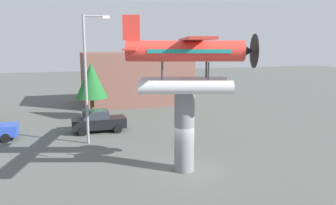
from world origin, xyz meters
The scene contains 7 objects.
ground_plane centered at (0.00, 0.00, 0.00)m, with size 140.00×140.00×0.00m, color #515651.
display_pedestal centered at (0.00, 0.00, 2.23)m, with size 1.10×1.10×4.45m, color slate.
floatplane_monument centered at (0.13, -0.04, 6.12)m, with size 7.19×10.27×4.00m.
car_mid_black centered at (-3.71, 9.81, 0.88)m, with size 4.20×2.02×1.76m.
streetlight_primary centered at (-4.54, 6.82, 5.09)m, with size 1.84×0.28×8.89m.
storefront_building centered at (1.95, 22.00, 2.97)m, with size 12.17×7.14×5.93m, color brown.
tree_east centered at (-3.72, 14.99, 3.55)m, with size 2.95×2.95×5.22m.
Camera 1 is at (-6.18, -16.82, 7.03)m, focal length 36.04 mm.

